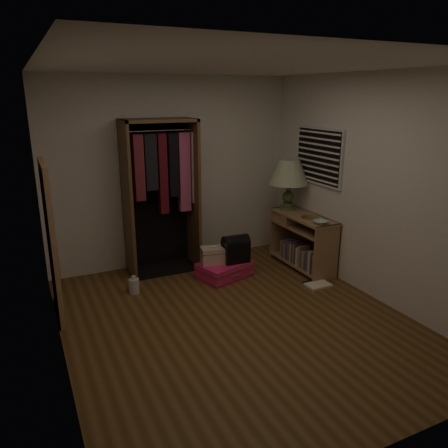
{
  "coord_description": "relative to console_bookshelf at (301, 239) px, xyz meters",
  "views": [
    {
      "loc": [
        -1.93,
        -3.73,
        2.35
      ],
      "look_at": [
        0.3,
        0.95,
        0.8
      ],
      "focal_mm": 35.0,
      "sensor_mm": 36.0,
      "label": 1
    }
  ],
  "objects": [
    {
      "name": "table_lamp",
      "position": [
        0.0,
        0.37,
        0.87
      ],
      "size": [
        0.67,
        0.67,
        0.71
      ],
      "rotation": [
        0.0,
        0.0,
        -0.19
      ],
      "color": "#425428",
      "rests_on": "console_bookshelf"
    },
    {
      "name": "floor_mirror",
      "position": [
        -3.24,
        -0.03,
        0.45
      ],
      "size": [
        0.06,
        0.8,
        1.7
      ],
      "color": "#A4764F",
      "rests_on": "ground"
    },
    {
      "name": "white_jug",
      "position": [
        -2.36,
        0.14,
        -0.31
      ],
      "size": [
        0.13,
        0.13,
        0.22
      ],
      "rotation": [
        0.0,
        0.0,
        -0.05
      ],
      "color": "silver",
      "rests_on": "ground"
    },
    {
      "name": "ceramic_bowl",
      "position": [
        -0.05,
        -0.46,
        0.37
      ],
      "size": [
        0.22,
        0.22,
        0.04
      ],
      "primitive_type": "imported",
      "rotation": [
        0.0,
        0.0,
        0.24
      ],
      "color": "#AED1B1",
      "rests_on": "console_bookshelf"
    },
    {
      "name": "pink_suitcase",
      "position": [
        -1.15,
        0.11,
        -0.3
      ],
      "size": [
        0.78,
        0.65,
        0.2
      ],
      "rotation": [
        0.0,
        0.0,
        0.28
      ],
      "color": "#E21B5B",
      "rests_on": "ground"
    },
    {
      "name": "ground",
      "position": [
        -1.54,
        -1.03,
        -0.4
      ],
      "size": [
        4.0,
        4.0,
        0.0
      ],
      "primitive_type": "plane",
      "color": "#553618",
      "rests_on": "ground"
    },
    {
      "name": "train_case",
      "position": [
        -1.28,
        0.17,
        -0.09
      ],
      "size": [
        0.35,
        0.28,
        0.23
      ],
      "rotation": [
        0.0,
        0.0,
        -0.21
      ],
      "color": "#B8AB8C",
      "rests_on": "pink_suitcase"
    },
    {
      "name": "black_bag",
      "position": [
        -0.99,
        0.08,
        -0.01
      ],
      "size": [
        0.35,
        0.24,
        0.37
      ],
      "rotation": [
        0.0,
        0.0,
        -0.05
      ],
      "color": "black",
      "rests_on": "pink_suitcase"
    },
    {
      "name": "brass_tray",
      "position": [
        0.0,
        -0.16,
        0.36
      ],
      "size": [
        0.28,
        0.28,
        0.01
      ],
      "rotation": [
        0.0,
        0.0,
        0.28
      ],
      "color": "#B38F45",
      "rests_on": "console_bookshelf"
    },
    {
      "name": "room_walls",
      "position": [
        -1.46,
        -0.98,
        1.1
      ],
      "size": [
        3.52,
        4.02,
        2.6
      ],
      "color": "beige",
      "rests_on": "ground"
    },
    {
      "name": "floor_book",
      "position": [
        -0.19,
        -0.63,
        -0.39
      ],
      "size": [
        0.31,
        0.25,
        0.03
      ],
      "rotation": [
        0.0,
        0.0,
        0.01
      ],
      "color": "#F3E6CC",
      "rests_on": "ground"
    },
    {
      "name": "console_bookshelf",
      "position": [
        0.0,
        0.0,
        0.0
      ],
      "size": [
        0.42,
        1.12,
        0.75
      ],
      "color": "#936C47",
      "rests_on": "ground"
    },
    {
      "name": "open_wardrobe",
      "position": [
        -1.75,
        0.75,
        0.81
      ],
      "size": [
        1.01,
        0.5,
        2.05
      ],
      "color": "brown",
      "rests_on": "ground"
    }
  ]
}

